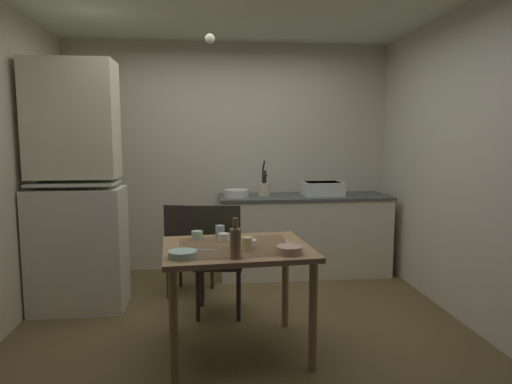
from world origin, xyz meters
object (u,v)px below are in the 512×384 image
object	(u,v)px
hutch_cabinet	(76,196)
dining_table	(237,261)
sink_basin	(322,188)
mug_dark	(247,243)
chair_by_counter	(188,247)
glass_bottle	(235,242)
serving_bowl_wide	(289,250)
hand_pump	(264,180)
chair_far_side	(218,258)
mixing_bowl_counter	(237,193)

from	to	relation	value
hutch_cabinet	dining_table	xyz separation A→B (m)	(1.35, -0.97, -0.36)
sink_basin	mug_dark	xyz separation A→B (m)	(-1.01, -1.89, -0.15)
sink_basin	chair_by_counter	xyz separation A→B (m)	(-1.47, -0.60, -0.48)
hutch_cabinet	glass_bottle	size ratio (longest dim) A/B	8.42
hutch_cabinet	serving_bowl_wide	size ratio (longest dim) A/B	12.61
sink_basin	hand_pump	size ratio (longest dim) A/B	1.13
hutch_cabinet	chair_far_side	bearing A→B (deg)	-14.70
chair_by_counter	serving_bowl_wide	xyz separation A→B (m)	(0.73, -1.44, 0.31)
hand_pump	mixing_bowl_counter	bearing A→B (deg)	-163.23
dining_table	chair_far_side	size ratio (longest dim) A/B	1.10
hutch_cabinet	serving_bowl_wide	world-z (taller)	hutch_cabinet
hand_pump	glass_bottle	distance (m)	2.22
mixing_bowl_counter	serving_bowl_wide	bearing A→B (deg)	-83.60
hutch_cabinet	mug_dark	size ratio (longest dim) A/B	26.18
glass_bottle	chair_by_counter	bearing A→B (deg)	103.70
sink_basin	mixing_bowl_counter	world-z (taller)	sink_basin
hand_pump	dining_table	world-z (taller)	hand_pump
mixing_bowl_counter	chair_far_side	bearing A→B (deg)	-101.51
dining_table	hutch_cabinet	bearing A→B (deg)	144.42
hutch_cabinet	glass_bottle	bearing A→B (deg)	-43.99
sink_basin	serving_bowl_wide	distance (m)	2.18
sink_basin	serving_bowl_wide	world-z (taller)	sink_basin
sink_basin	mug_dark	bearing A→B (deg)	-118.05
chair_far_side	glass_bottle	world-z (taller)	glass_bottle
hutch_cabinet	dining_table	size ratio (longest dim) A/B	2.01
sink_basin	chair_far_side	distance (m)	1.73
sink_basin	hand_pump	world-z (taller)	hand_pump
mixing_bowl_counter	glass_bottle	xyz separation A→B (m)	(-0.14, -2.07, -0.05)
mixing_bowl_counter	serving_bowl_wide	size ratio (longest dim) A/B	1.55
hutch_cabinet	mug_dark	world-z (taller)	hutch_cabinet
mixing_bowl_counter	chair_far_side	xyz separation A→B (m)	(-0.23, -1.11, -0.42)
dining_table	glass_bottle	distance (m)	0.38
hand_pump	glass_bottle	bearing A→B (deg)	-101.85
chair_far_side	chair_by_counter	xyz separation A→B (m)	(-0.28, 0.56, -0.03)
serving_bowl_wide	glass_bottle	world-z (taller)	glass_bottle
sink_basin	chair_by_counter	size ratio (longest dim) A/B	0.48
dining_table	mug_dark	size ratio (longest dim) A/B	13.00
sink_basin	serving_bowl_wide	bearing A→B (deg)	-110.00
hand_pump	mug_dark	bearing A→B (deg)	-100.47
dining_table	serving_bowl_wide	distance (m)	0.43
sink_basin	chair_far_side	xyz separation A→B (m)	(-1.19, -1.16, -0.45)
chair_far_side	mug_dark	size ratio (longest dim) A/B	11.78
mixing_bowl_counter	mug_dark	bearing A→B (deg)	-91.30
chair_by_counter	mixing_bowl_counter	bearing A→B (deg)	47.65
hutch_cabinet	glass_bottle	world-z (taller)	hutch_cabinet
chair_by_counter	mug_dark	bearing A→B (deg)	-70.16
dining_table	mixing_bowl_counter	bearing A→B (deg)	86.41
hand_pump	chair_far_side	bearing A→B (deg)	-114.19
hutch_cabinet	chair_by_counter	size ratio (longest dim) A/B	2.41
mixing_bowl_counter	glass_bottle	world-z (taller)	glass_bottle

